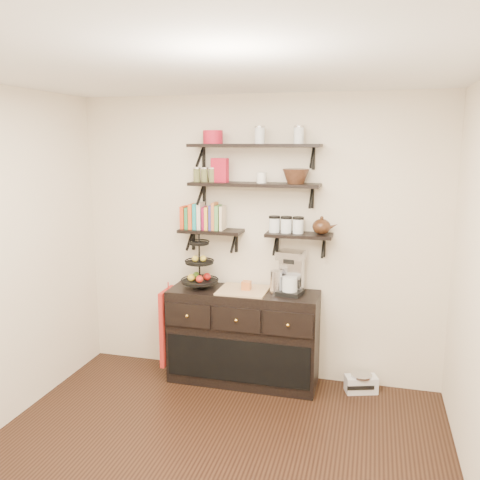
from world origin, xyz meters
The scene contains 20 objects.
ceiling centered at (0.00, 0.00, 2.70)m, with size 3.50×3.50×0.02m, color white.
back_wall centered at (0.00, 1.75, 1.35)m, with size 3.50×0.02×2.70m, color #F2E6CD.
shelf_top centered at (0.00, 1.62, 2.23)m, with size 1.20×0.27×0.23m.
shelf_mid centered at (0.00, 1.62, 1.88)m, with size 1.20×0.27×0.23m.
shelf_low_left centered at (-0.42, 1.63, 1.43)m, with size 0.60×0.25×0.23m.
shelf_low_right centered at (0.42, 1.63, 1.43)m, with size 0.60×0.25×0.23m.
cookbooks centered at (-0.49, 1.63, 1.57)m, with size 0.40×0.15×0.26m.
glass_canisters centered at (0.30, 1.63, 1.51)m, with size 0.32×0.10×0.13m.
sideboard centered at (-0.07, 1.51, 0.45)m, with size 1.40×0.50×0.92m.
fruit_stand centered at (-0.50, 1.52, 1.08)m, with size 0.35×0.35×0.51m.
candle centered at (-0.04, 1.51, 0.96)m, with size 0.08×0.08×0.08m, color #B95F2A.
coffee_maker centered at (0.36, 1.54, 1.09)m, with size 0.25×0.25×0.40m.
thermal_carafe centered at (0.24, 1.49, 1.01)m, with size 0.11×0.11×0.22m, color silver.
apron centered at (-0.80, 1.41, 0.52)m, with size 0.04×0.31×0.73m, color maroon.
radio centered at (1.03, 1.58, 0.09)m, with size 0.32×0.24×0.17m.
recipe_box centered at (-0.33, 1.61, 2.01)m, with size 0.16×0.06×0.22m, color #AE132A.
walnut_bowl centered at (0.38, 1.61, 1.96)m, with size 0.24×0.24×0.13m, color black, non-canonical shape.
ramekins centered at (0.07, 1.61, 1.95)m, with size 0.09×0.09×0.10m, color white.
teapot centered at (0.62, 1.63, 1.53)m, with size 0.22×0.16×0.16m, color #371E10, non-canonical shape.
red_pot centered at (-0.39, 1.61, 2.31)m, with size 0.18×0.18×0.12m, color #AE132A.
Camera 1 is at (1.06, -2.89, 2.26)m, focal length 38.00 mm.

